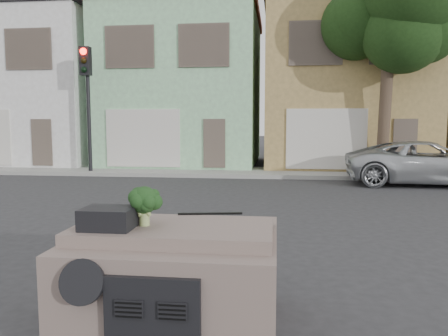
# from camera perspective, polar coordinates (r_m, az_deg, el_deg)

# --- Properties ---
(ground_plane) EXTENTS (120.00, 120.00, 0.00)m
(ground_plane) POSITION_cam_1_polar(r_m,az_deg,el_deg) (7.60, -0.89, -10.18)
(ground_plane) COLOR #303033
(ground_plane) RESTS_ON ground
(sidewalk) EXTENTS (40.00, 3.00, 0.15)m
(sidewalk) POSITION_cam_1_polar(r_m,az_deg,el_deg) (17.88, 3.64, -0.56)
(sidewalk) COLOR gray
(sidewalk) RESTS_ON ground
(townhouse_white) EXTENTS (7.20, 8.20, 7.55)m
(townhouse_white) POSITION_cam_1_polar(r_m,az_deg,el_deg) (24.87, -22.29, 9.39)
(townhouse_white) COLOR white
(townhouse_white) RESTS_ON ground
(townhouse_mint) EXTENTS (7.20, 8.20, 7.55)m
(townhouse_mint) POSITION_cam_1_polar(r_m,az_deg,el_deg) (22.25, -4.88, 10.27)
(townhouse_mint) COLOR #98D49F
(townhouse_mint) RESTS_ON ground
(townhouse_tan) EXTENTS (7.20, 8.20, 7.55)m
(townhouse_tan) POSITION_cam_1_polar(r_m,az_deg,el_deg) (22.00, 14.94, 10.13)
(townhouse_tan) COLOR #A98C51
(townhouse_tan) RESTS_ON ground
(silver_pickup) EXTENTS (5.51, 2.84, 1.49)m
(silver_pickup) POSITION_cam_1_polar(r_m,az_deg,el_deg) (16.36, 24.93, -1.99)
(silver_pickup) COLOR silver
(silver_pickup) RESTS_ON ground
(traffic_signal) EXTENTS (0.40, 0.40, 5.10)m
(traffic_signal) POSITION_cam_1_polar(r_m,az_deg,el_deg) (18.34, -17.38, 7.09)
(traffic_signal) COLOR black
(traffic_signal) RESTS_ON ground
(tree_near) EXTENTS (4.40, 4.00, 8.50)m
(tree_near) POSITION_cam_1_polar(r_m,az_deg,el_deg) (17.63, 20.47, 12.59)
(tree_near) COLOR #1A3612
(tree_near) RESTS_ON ground
(car_dashboard) EXTENTS (2.00, 1.80, 1.12)m
(car_dashboard) POSITION_cam_1_polar(r_m,az_deg,el_deg) (4.62, -6.07, -13.78)
(car_dashboard) COLOR #76645C
(car_dashboard) RESTS_ON ground
(instrument_hump) EXTENTS (0.48, 0.38, 0.20)m
(instrument_hump) POSITION_cam_1_polar(r_m,az_deg,el_deg) (4.28, -14.86, -6.34)
(instrument_hump) COLOR black
(instrument_hump) RESTS_ON car_dashboard
(wiper_arm) EXTENTS (0.69, 0.15, 0.02)m
(wiper_arm) POSITION_cam_1_polar(r_m,az_deg,el_deg) (4.77, -1.82, -5.97)
(wiper_arm) COLOR black
(wiper_arm) RESTS_ON car_dashboard
(broccoli) EXTENTS (0.40, 0.40, 0.39)m
(broccoli) POSITION_cam_1_polar(r_m,az_deg,el_deg) (4.31, -10.38, -4.84)
(broccoli) COLOR black
(broccoli) RESTS_ON car_dashboard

